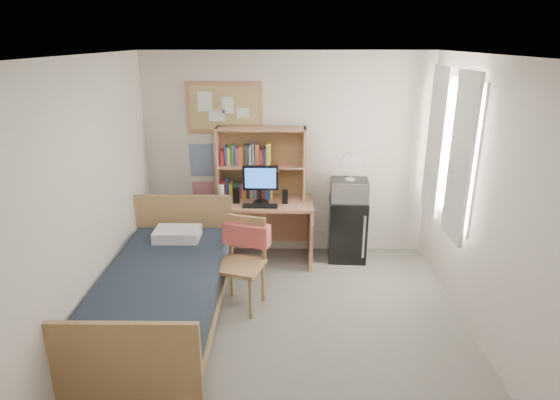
{
  "coord_description": "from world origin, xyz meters",
  "views": [
    {
      "loc": [
        -0.04,
        -3.75,
        2.73
      ],
      "look_at": [
        -0.08,
        1.2,
        1.02
      ],
      "focal_mm": 30.0,
      "sensor_mm": 36.0,
      "label": 1
    }
  ],
  "objects_px": {
    "microwave": "(349,190)",
    "desk_fan": "(351,167)",
    "desk": "(262,231)",
    "desk_chair": "(240,265)",
    "speaker_right": "(285,197)",
    "speaker_left": "(236,196)",
    "monitor": "(261,185)",
    "bed": "(164,298)",
    "bulletin_board": "(224,108)",
    "mini_fridge": "(347,229)"
  },
  "relations": [
    {
      "from": "speaker_right",
      "to": "microwave",
      "type": "relative_size",
      "value": 0.37
    },
    {
      "from": "microwave",
      "to": "desk_fan",
      "type": "height_order",
      "value": "desk_fan"
    },
    {
      "from": "desk_fan",
      "to": "mini_fridge",
      "type": "bearing_deg",
      "value": 90.0
    },
    {
      "from": "speaker_left",
      "to": "desk_fan",
      "type": "relative_size",
      "value": 0.58
    },
    {
      "from": "mini_fridge",
      "to": "microwave",
      "type": "distance_m",
      "value": 0.54
    },
    {
      "from": "microwave",
      "to": "bed",
      "type": "bearing_deg",
      "value": -139.1
    },
    {
      "from": "speaker_right",
      "to": "microwave",
      "type": "bearing_deg",
      "value": 9.87
    },
    {
      "from": "bed",
      "to": "speaker_right",
      "type": "height_order",
      "value": "speaker_right"
    },
    {
      "from": "bulletin_board",
      "to": "desk",
      "type": "relative_size",
      "value": 0.73
    },
    {
      "from": "bulletin_board",
      "to": "mini_fridge",
      "type": "relative_size",
      "value": 1.17
    },
    {
      "from": "speaker_left",
      "to": "speaker_right",
      "type": "height_order",
      "value": "speaker_left"
    },
    {
      "from": "bulletin_board",
      "to": "desk",
      "type": "height_order",
      "value": "bulletin_board"
    },
    {
      "from": "mini_fridge",
      "to": "speaker_left",
      "type": "height_order",
      "value": "speaker_left"
    },
    {
      "from": "desk",
      "to": "speaker_right",
      "type": "bearing_deg",
      "value": -11.31
    },
    {
      "from": "desk",
      "to": "speaker_right",
      "type": "distance_m",
      "value": 0.58
    },
    {
      "from": "desk_chair",
      "to": "microwave",
      "type": "relative_size",
      "value": 2.15
    },
    {
      "from": "desk_chair",
      "to": "speaker_right",
      "type": "relative_size",
      "value": 5.79
    },
    {
      "from": "desk_chair",
      "to": "speaker_right",
      "type": "bearing_deg",
      "value": 83.86
    },
    {
      "from": "bulletin_board",
      "to": "desk_chair",
      "type": "height_order",
      "value": "bulletin_board"
    },
    {
      "from": "monitor",
      "to": "speaker_right",
      "type": "height_order",
      "value": "monitor"
    },
    {
      "from": "desk",
      "to": "monitor",
      "type": "height_order",
      "value": "monitor"
    },
    {
      "from": "speaker_right",
      "to": "desk_fan",
      "type": "bearing_deg",
      "value": 9.87
    },
    {
      "from": "bulletin_board",
      "to": "desk",
      "type": "bearing_deg",
      "value": -35.56
    },
    {
      "from": "bed",
      "to": "microwave",
      "type": "relative_size",
      "value": 4.84
    },
    {
      "from": "bulletin_board",
      "to": "desk_fan",
      "type": "distance_m",
      "value": 1.72
    },
    {
      "from": "monitor",
      "to": "desk_fan",
      "type": "height_order",
      "value": "desk_fan"
    },
    {
      "from": "desk",
      "to": "speaker_left",
      "type": "bearing_deg",
      "value": -168.69
    },
    {
      "from": "bulletin_board",
      "to": "desk_fan",
      "type": "relative_size",
      "value": 2.9
    },
    {
      "from": "desk",
      "to": "mini_fridge",
      "type": "xyz_separation_m",
      "value": [
        1.1,
        0.08,
        -0.0
      ]
    },
    {
      "from": "desk",
      "to": "monitor",
      "type": "relative_size",
      "value": 2.81
    },
    {
      "from": "bed",
      "to": "speaker_left",
      "type": "xyz_separation_m",
      "value": [
        0.6,
        1.41,
        0.6
      ]
    },
    {
      "from": "desk",
      "to": "microwave",
      "type": "distance_m",
      "value": 1.23
    },
    {
      "from": "desk",
      "to": "desk_chair",
      "type": "bearing_deg",
      "value": -97.75
    },
    {
      "from": "microwave",
      "to": "speaker_right",
      "type": "bearing_deg",
      "value": -167.41
    },
    {
      "from": "desk_fan",
      "to": "bed",
      "type": "bearing_deg",
      "value": -139.1
    },
    {
      "from": "desk",
      "to": "desk_chair",
      "type": "distance_m",
      "value": 1.14
    },
    {
      "from": "speaker_left",
      "to": "desk_fan",
      "type": "height_order",
      "value": "desk_fan"
    },
    {
      "from": "desk_chair",
      "to": "speaker_left",
      "type": "relative_size",
      "value": 5.26
    },
    {
      "from": "desk_chair",
      "to": "bed",
      "type": "bearing_deg",
      "value": -137.34
    },
    {
      "from": "desk_chair",
      "to": "mini_fridge",
      "type": "relative_size",
      "value": 1.22
    },
    {
      "from": "desk_chair",
      "to": "mini_fridge",
      "type": "xyz_separation_m",
      "value": [
        1.28,
        1.21,
        -0.09
      ]
    },
    {
      "from": "bulletin_board",
      "to": "speaker_right",
      "type": "distance_m",
      "value": 1.34
    },
    {
      "from": "bed",
      "to": "microwave",
      "type": "height_order",
      "value": "microwave"
    },
    {
      "from": "speaker_left",
      "to": "microwave",
      "type": "distance_m",
      "value": 1.41
    },
    {
      "from": "desk_chair",
      "to": "bed",
      "type": "relative_size",
      "value": 0.44
    },
    {
      "from": "speaker_left",
      "to": "desk_fan",
      "type": "distance_m",
      "value": 1.45
    },
    {
      "from": "desk_chair",
      "to": "bed",
      "type": "distance_m",
      "value": 0.83
    },
    {
      "from": "desk",
      "to": "monitor",
      "type": "distance_m",
      "value": 0.64
    },
    {
      "from": "bed",
      "to": "monitor",
      "type": "xyz_separation_m",
      "value": [
        0.9,
        1.41,
        0.73
      ]
    },
    {
      "from": "desk",
      "to": "bed",
      "type": "xyz_separation_m",
      "value": [
        -0.9,
        -1.47,
        -0.1
      ]
    }
  ]
}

